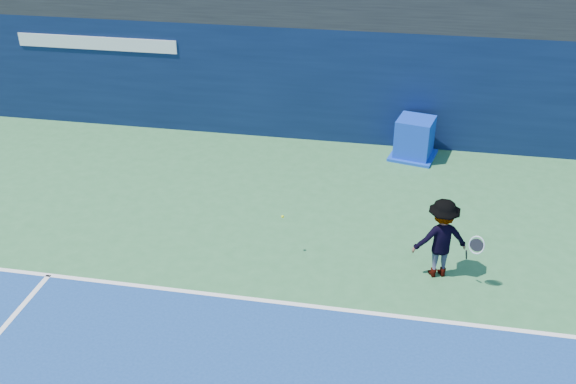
% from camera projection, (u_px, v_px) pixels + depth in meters
% --- Properties ---
extents(baseline, '(24.00, 0.10, 0.01)m').
position_uv_depth(baseline, '(315.00, 307.00, 11.09)').
color(baseline, white).
rests_on(baseline, ground).
extents(back_wall_assembly, '(36.00, 1.03, 3.00)m').
position_uv_depth(back_wall_assembly, '(358.00, 83.00, 16.85)').
color(back_wall_assembly, '#091636').
rests_on(back_wall_assembly, ground).
extents(equipment_cart, '(1.29, 1.29, 1.04)m').
position_uv_depth(equipment_cart, '(414.00, 140.00, 16.18)').
color(equipment_cart, '#0C2FB4').
rests_on(equipment_cart, ground).
extents(tennis_player, '(1.30, 0.85, 1.56)m').
position_uv_depth(tennis_player, '(441.00, 238.00, 11.58)').
color(tennis_player, white).
rests_on(tennis_player, ground).
extents(tennis_ball, '(0.06, 0.06, 0.06)m').
position_uv_depth(tennis_ball, '(283.00, 217.00, 12.14)').
color(tennis_ball, '#B4D117').
rests_on(tennis_ball, ground).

